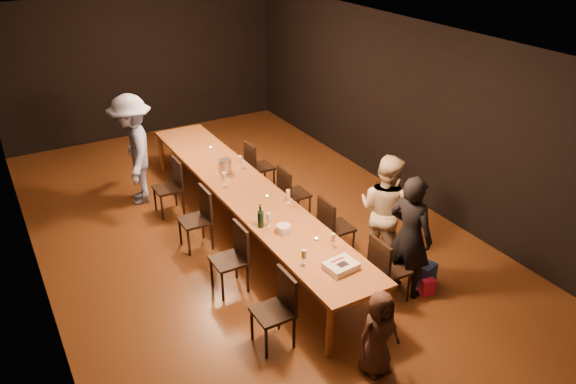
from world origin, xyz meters
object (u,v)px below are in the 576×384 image
chair_left_1 (229,260)px  chair_right_1 (337,227)px  chair_left_3 (168,188)px  man_blue (134,150)px  woman_birthday (410,236)px  chair_right_3 (260,166)px  chair_right_2 (294,193)px  child (379,333)px  chair_right_0 (390,269)px  plate_stack (283,229)px  ice_bucket (225,166)px  champagne_bottle (261,215)px  chair_left_2 (195,220)px  table (246,192)px  chair_left_0 (273,312)px  woman_tan (385,210)px  birthday_cake (341,266)px

chair_left_1 → chair_right_1: bearing=-90.0°
chair_left_3 → man_blue: man_blue is taller
woman_birthday → man_blue: bearing=10.8°
chair_right_1 → chair_right_3: size_ratio=1.00×
chair_right_2 → woman_birthday: (0.30, -2.38, 0.38)m
child → chair_right_0: bearing=46.0°
chair_right_2 → plate_stack: bearing=-35.4°
ice_bucket → champagne_bottle: bearing=-99.1°
chair_left_1 → champagne_bottle: size_ratio=2.63×
chair_left_1 → chair_left_2: bearing=0.0°
man_blue → table: bearing=44.0°
chair_right_1 → man_blue: (-2.00, 3.09, 0.48)m
child → chair_left_3: bearing=100.3°
chair_right_2 → table: bearing=-90.0°
woman_birthday → child: bearing=110.5°
chair_left_2 → champagne_bottle: (0.54, -1.09, 0.46)m
chair_left_0 → child: 1.22m
chair_right_2 → woman_tan: size_ratio=0.57×
man_blue → ice_bucket: 1.64m
chair_right_0 → chair_right_1: size_ratio=1.00×
champagne_bottle → ice_bucket: (0.29, 1.79, -0.06)m
chair_right_3 → table: bearing=-35.3°
chair_left_0 → plate_stack: (0.73, 1.03, 0.34)m
chair_right_1 → table: bearing=-144.7°
chair_left_1 → woman_tan: 2.26m
table → chair_left_3: chair_left_3 is taller
chair_right_1 → chair_right_3: same height
chair_left_0 → ice_bucket: 3.23m
woman_birthday → child: size_ratio=1.64×
child → champagne_bottle: size_ratio=2.91×
chair_right_1 → chair_left_3: size_ratio=1.00×
chair_right_3 → ice_bucket: 1.08m
woman_tan → champagne_bottle: size_ratio=4.65×
man_blue → birthday_cake: bearing=28.3°
chair_right_0 → chair_right_2: size_ratio=1.00×
chair_right_2 → chair_left_2: 1.70m
chair_left_1 → champagne_bottle: bearing=-78.3°
table → chair_right_0: chair_right_0 is taller
chair_right_3 → chair_left_1: bearing=-35.3°
woman_tan → man_blue: bearing=13.9°
table → chair_right_3: (0.85, 1.20, -0.24)m
chair_left_1 → plate_stack: (0.73, -0.17, 0.34)m
chair_right_2 → birthday_cake: chair_right_2 is taller
chair_right_3 → woman_tan: size_ratio=0.57×
woman_tan → plate_stack: size_ratio=8.44×
chair_right_2 → chair_right_3: (0.00, 1.20, 0.00)m
chair_right_1 → birthday_cake: 1.49m
chair_left_3 → ice_bucket: (0.82, -0.50, 0.40)m
table → champagne_bottle: bearing=-106.1°
chair_left_1 → chair_right_3: bearing=-35.3°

